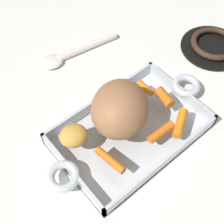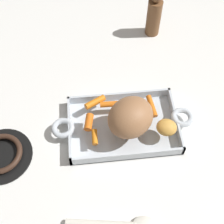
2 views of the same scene
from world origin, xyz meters
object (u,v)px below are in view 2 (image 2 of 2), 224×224
(baby_carrot_long, at_px, (95,137))
(potato_golden_large, at_px, (167,127))
(roasting_dish, at_px, (123,126))
(pepper_mill, at_px, (154,16))
(pork_roast, at_px, (130,117))
(stove_burner_rear, at_px, (1,155))
(baby_carrot_southwest, at_px, (152,106))
(baby_carrot_center_left, at_px, (95,102))
(baby_carrot_center_right, at_px, (111,104))
(baby_carrot_northeast, at_px, (89,121))

(baby_carrot_long, height_order, potato_golden_large, potato_golden_large)
(roasting_dish, xyz_separation_m, potato_golden_large, (0.11, -0.04, 0.05))
(roasting_dish, height_order, pepper_mill, pepper_mill)
(pork_roast, bearing_deg, stove_burner_rear, -174.35)
(pork_roast, distance_m, potato_golden_large, 0.10)
(baby_carrot_southwest, height_order, baby_carrot_center_left, baby_carrot_center_left)
(baby_carrot_center_right, height_order, stove_burner_rear, baby_carrot_center_right)
(baby_carrot_center_right, bearing_deg, baby_carrot_northeast, -142.73)
(baby_carrot_long, height_order, baby_carrot_center_right, same)
(pepper_mill, bearing_deg, roasting_dish, -111.68)
(baby_carrot_southwest, distance_m, potato_golden_large, 0.08)
(baby_carrot_northeast, distance_m, baby_carrot_southwest, 0.18)
(potato_golden_large, bearing_deg, pork_roast, 165.87)
(baby_carrot_center_right, relative_size, potato_golden_large, 1.10)
(potato_golden_large, xyz_separation_m, stove_burner_rear, (-0.45, -0.01, -0.05))
(baby_carrot_northeast, distance_m, potato_golden_large, 0.21)
(baby_carrot_northeast, bearing_deg, potato_golden_large, -13.12)
(pork_roast, height_order, stove_burner_rear, pork_roast)
(baby_carrot_center_right, height_order, potato_golden_large, potato_golden_large)
(roasting_dish, bearing_deg, pork_roast, -52.13)
(baby_carrot_southwest, relative_size, potato_golden_large, 1.23)
(roasting_dish, xyz_separation_m, pork_roast, (0.01, -0.02, 0.07))
(baby_carrot_long, bearing_deg, baby_carrot_northeast, 103.77)
(baby_carrot_southwest, bearing_deg, baby_carrot_long, -153.92)
(baby_carrot_center_left, distance_m, potato_golden_large, 0.21)
(baby_carrot_northeast, relative_size, pepper_mill, 0.28)
(stove_burner_rear, bearing_deg, pork_roast, 5.65)
(roasting_dish, distance_m, baby_carrot_long, 0.10)
(roasting_dish, relative_size, baby_carrot_northeast, 8.57)
(baby_carrot_southwest, xyz_separation_m, baby_carrot_center_right, (-0.12, 0.02, 0.00))
(roasting_dish, distance_m, baby_carrot_center_left, 0.10)
(baby_carrot_long, distance_m, baby_carrot_southwest, 0.19)
(pork_roast, height_order, baby_carrot_center_left, pork_roast)
(potato_golden_large, bearing_deg, roasting_dish, 158.65)
(pork_roast, xyz_separation_m, stove_burner_rear, (-0.35, -0.03, -0.08))
(baby_carrot_center_left, relative_size, potato_golden_large, 1.13)
(baby_carrot_southwest, xyz_separation_m, stove_burner_rear, (-0.42, -0.09, -0.03))
(pork_roast, height_order, potato_golden_large, pork_roast)
(baby_carrot_northeast, relative_size, baby_carrot_long, 1.10)
(potato_golden_large, bearing_deg, baby_carrot_northeast, 166.88)
(pork_roast, height_order, pepper_mill, pepper_mill)
(baby_carrot_northeast, bearing_deg, baby_carrot_center_left, 70.14)
(baby_carrot_center_right, distance_m, potato_golden_large, 0.17)
(baby_carrot_northeast, bearing_deg, baby_carrot_long, -76.23)
(baby_carrot_center_right, bearing_deg, roasting_dish, -61.61)
(roasting_dish, relative_size, pork_roast, 3.13)
(baby_carrot_center_left, bearing_deg, stove_burner_rear, -155.71)
(baby_carrot_long, xyz_separation_m, baby_carrot_center_right, (0.05, 0.10, 0.00))
(pepper_mill, bearing_deg, baby_carrot_long, -118.78)
(baby_carrot_northeast, distance_m, baby_carrot_long, 0.05)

